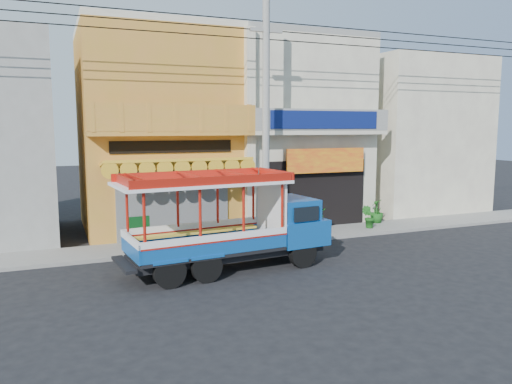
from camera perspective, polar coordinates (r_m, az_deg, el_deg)
ground at (r=16.01m, az=9.18°, el=-8.14°), size 90.00×90.00×0.00m
sidewalk at (r=19.41m, az=3.01°, el=-5.09°), size 30.00×2.00×0.12m
shophouse_left at (r=21.48m, az=-11.32°, el=6.88°), size 6.00×7.50×8.24m
shophouse_right at (r=23.38m, az=3.38°, el=7.05°), size 6.00×6.75×8.24m
party_pilaster at (r=19.33m, az=-0.69°, el=6.65°), size 0.35×0.30×8.00m
filler_building_right at (r=27.18m, az=16.85°, el=6.16°), size 6.00×6.00×7.60m
utility_pole at (r=17.97m, az=1.59°, el=9.87°), size 28.00×0.26×9.00m
songthaew_truck at (r=15.10m, az=-1.70°, el=-3.44°), size 6.51×2.66×2.96m
green_sign at (r=17.80m, az=-13.15°, el=-4.74°), size 0.71×0.37×1.09m
potted_plant_a at (r=19.82m, az=6.71°, el=-3.24°), size 1.16×1.13×0.98m
potted_plant_b at (r=21.11m, az=12.71°, el=-2.80°), size 0.65×0.63×0.92m
potted_plant_c at (r=22.35m, az=13.62°, el=-2.11°), size 0.82×0.82×1.03m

